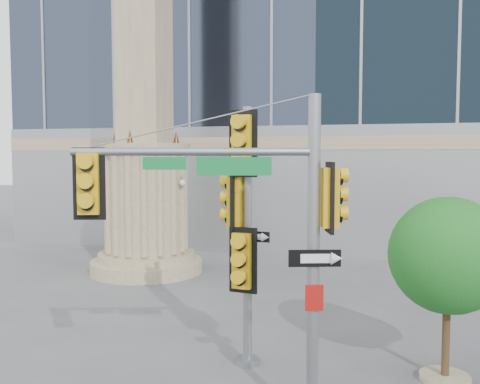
# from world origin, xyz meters

# --- Properties ---
(ground) EXTENTS (120.00, 120.00, 0.00)m
(ground) POSITION_xyz_m (0.00, 0.00, 0.00)
(ground) COLOR #545456
(ground) RESTS_ON ground
(monument) EXTENTS (4.40, 4.40, 16.60)m
(monument) POSITION_xyz_m (-6.00, 9.00, 5.52)
(monument) COLOR gray
(monument) RESTS_ON ground
(main_signal_pole) EXTENTS (4.26, 1.65, 5.65)m
(main_signal_pole) POSITION_xyz_m (0.98, -1.80, 3.50)
(main_signal_pole) COLOR slate
(main_signal_pole) RESTS_ON ground
(secondary_signal_pole) EXTENTS (0.99, 0.81, 5.70)m
(secondary_signal_pole) POSITION_xyz_m (0.12, 0.84, 3.35)
(secondary_signal_pole) COLOR slate
(secondary_signal_pole) RESTS_ON ground
(street_tree) EXTENTS (2.45, 2.39, 3.82)m
(street_tree) POSITION_xyz_m (4.41, 1.22, 2.51)
(street_tree) COLOR gray
(street_tree) RESTS_ON ground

